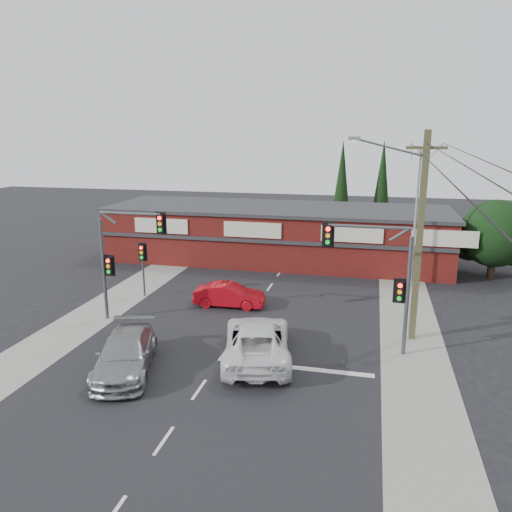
% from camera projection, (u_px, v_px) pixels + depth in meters
% --- Properties ---
extents(ground, '(120.00, 120.00, 0.00)m').
position_uv_depth(ground, '(229.00, 346.00, 23.67)').
color(ground, black).
rests_on(ground, ground).
extents(road_strip, '(14.00, 70.00, 0.01)m').
position_uv_depth(road_strip, '(254.00, 311.00, 28.39)').
color(road_strip, black).
rests_on(road_strip, ground).
extents(verge_left, '(3.00, 70.00, 0.02)m').
position_uv_depth(verge_left, '(118.00, 299.00, 30.28)').
color(verge_left, gray).
rests_on(verge_left, ground).
extents(verge_right, '(3.00, 70.00, 0.02)m').
position_uv_depth(verge_right, '(409.00, 323.00, 26.50)').
color(verge_right, gray).
rests_on(verge_right, ground).
extents(stop_line, '(6.50, 0.35, 0.01)m').
position_uv_depth(stop_line, '(297.00, 368.00, 21.47)').
color(stop_line, silver).
rests_on(stop_line, ground).
extents(white_suv, '(4.12, 6.67, 1.72)m').
position_uv_depth(white_suv, '(257.00, 340.00, 22.21)').
color(white_suv, white).
rests_on(white_suv, ground).
extents(silver_suv, '(3.74, 5.83, 1.57)m').
position_uv_depth(silver_suv, '(125.00, 354.00, 21.05)').
color(silver_suv, gray).
rests_on(silver_suv, ground).
extents(red_sedan, '(4.16, 1.59, 1.35)m').
position_uv_depth(red_sedan, '(229.00, 295.00, 28.97)').
color(red_sedan, '#B50B15').
rests_on(red_sedan, ground).
extents(lane_dashes, '(0.12, 46.33, 0.01)m').
position_uv_depth(lane_dashes, '(251.00, 314.00, 27.79)').
color(lane_dashes, silver).
rests_on(lane_dashes, ground).
extents(shop_building, '(27.30, 8.40, 4.22)m').
position_uv_depth(shop_building, '(277.00, 233.00, 39.42)').
color(shop_building, '#4B110F').
rests_on(shop_building, ground).
extents(tree_cluster, '(5.90, 5.10, 5.50)m').
position_uv_depth(tree_cluster, '(496.00, 237.00, 34.29)').
color(tree_cluster, '#2D2116').
rests_on(tree_cluster, ground).
extents(conifer_near, '(1.80, 1.80, 9.25)m').
position_uv_depth(conifer_near, '(342.00, 183.00, 44.24)').
color(conifer_near, '#2D2116').
rests_on(conifer_near, ground).
extents(conifer_far, '(1.80, 1.80, 9.25)m').
position_uv_depth(conifer_far, '(382.00, 182.00, 45.35)').
color(conifer_far, '#2D2116').
rests_on(conifer_far, ground).
extents(traffic_mast_left, '(3.77, 0.27, 5.97)m').
position_uv_depth(traffic_mast_left, '(121.00, 249.00, 26.04)').
color(traffic_mast_left, '#47494C').
rests_on(traffic_mast_left, ground).
extents(traffic_mast_right, '(3.96, 0.27, 5.97)m').
position_uv_depth(traffic_mast_right, '(383.00, 270.00, 22.14)').
color(traffic_mast_right, '#47494C').
rests_on(traffic_mast_right, ground).
extents(pedestal_signal, '(0.55, 0.27, 3.38)m').
position_uv_depth(pedestal_signal, '(143.00, 258.00, 30.36)').
color(pedestal_signal, '#47494C').
rests_on(pedestal_signal, ground).
extents(utility_pole, '(4.38, 0.59, 10.00)m').
position_uv_depth(utility_pole, '(417.00, 231.00, 23.33)').
color(utility_pole, brown).
rests_on(utility_pole, ground).
extents(steel_pole, '(1.20, 0.16, 9.00)m').
position_uv_depth(steel_pole, '(416.00, 215.00, 31.87)').
color(steel_pole, gray).
rests_on(steel_pole, ground).
extents(power_lines, '(2.01, 29.00, 1.22)m').
position_uv_depth(power_lines, '(441.00, 157.00, 17.27)').
color(power_lines, black).
rests_on(power_lines, ground).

